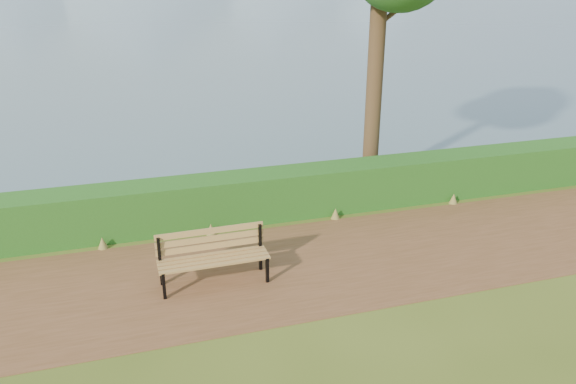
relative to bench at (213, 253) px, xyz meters
name	(u,v)px	position (x,y,z in m)	size (l,w,h in m)	color
ground	(293,276)	(1.36, -0.24, -0.54)	(140.00, 140.00, 0.00)	#3F4E16
path	(288,267)	(1.36, 0.06, -0.53)	(40.00, 3.40, 0.01)	brown
hedge	(257,196)	(1.36, 2.36, -0.04)	(32.00, 0.85, 1.00)	#1D4213
bench	(213,253)	(0.00, 0.00, 0.00)	(1.87, 0.57, 0.93)	black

